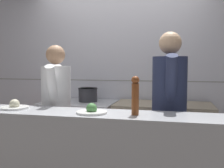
{
  "coord_description": "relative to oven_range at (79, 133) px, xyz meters",
  "views": [
    {
      "loc": [
        0.77,
        -2.47,
        1.38
      ],
      "look_at": [
        0.04,
        0.58,
        1.15
      ],
      "focal_mm": 42.0,
      "sensor_mm": 36.0,
      "label": 1
    }
  ],
  "objects": [
    {
      "name": "wall_back_tiled",
      "position": [
        0.5,
        0.4,
        0.86
      ],
      "size": [
        8.0,
        0.06,
        2.6
      ],
      "color": "silver",
      "rests_on": "ground_plane"
    },
    {
      "name": "pepper_mill",
      "position": [
        0.96,
        -1.21,
        0.69
      ],
      "size": [
        0.07,
        0.07,
        0.33
      ],
      "color": "brown",
      "rests_on": "pass_counter"
    },
    {
      "name": "chefs_knife",
      "position": [
        1.18,
        -0.11,
        0.46
      ],
      "size": [
        0.35,
        0.11,
        0.02
      ],
      "color": "#B7BABF",
      "rests_on": "prep_counter"
    },
    {
      "name": "chef_sous",
      "position": [
        1.23,
        -0.66,
        0.52
      ],
      "size": [
        0.38,
        0.75,
        1.71
      ],
      "rotation": [
        0.0,
        0.0,
        0.08
      ],
      "color": "black",
      "rests_on": "ground_plane"
    },
    {
      "name": "oven_range",
      "position": [
        0.0,
        0.0,
        0.0
      ],
      "size": [
        0.98,
        0.71,
        0.87
      ],
      "color": "maroon",
      "rests_on": "ground_plane"
    },
    {
      "name": "plated_dish_main",
      "position": [
        -0.22,
        -1.16,
        0.54
      ],
      "size": [
        0.28,
        0.28,
        0.1
      ],
      "color": "white",
      "rests_on": "pass_counter"
    },
    {
      "name": "prep_counter",
      "position": [
        1.14,
        -0.0,
        0.0
      ],
      "size": [
        1.23,
        0.65,
        0.89
      ],
      "color": "gray",
      "rests_on": "ground_plane"
    },
    {
      "name": "pass_counter",
      "position": [
        0.64,
        -1.19,
        0.04
      ],
      "size": [
        2.77,
        0.45,
        0.96
      ],
      "color": "#B7BABF",
      "rests_on": "ground_plane"
    },
    {
      "name": "stock_pot",
      "position": [
        0.11,
        0.06,
        0.53
      ],
      "size": [
        0.27,
        0.27,
        0.19
      ],
      "color": "#2D2D33",
      "rests_on": "oven_range"
    },
    {
      "name": "mixing_bowl_steel",
      "position": [
        1.31,
        0.01,
        0.49
      ],
      "size": [
        0.22,
        0.22,
        0.08
      ],
      "color": "#B7BABF",
      "rests_on": "prep_counter"
    },
    {
      "name": "chef_head_cook",
      "position": [
        -0.01,
        -0.7,
        0.45
      ],
      "size": [
        0.39,
        0.7,
        1.6
      ],
      "rotation": [
        0.0,
        0.0,
        0.24
      ],
      "color": "black",
      "rests_on": "ground_plane"
    },
    {
      "name": "plated_dish_appetiser",
      "position": [
        0.58,
        -1.23,
        0.54
      ],
      "size": [
        0.27,
        0.27,
        0.1
      ],
      "color": "white",
      "rests_on": "pass_counter"
    }
  ]
}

